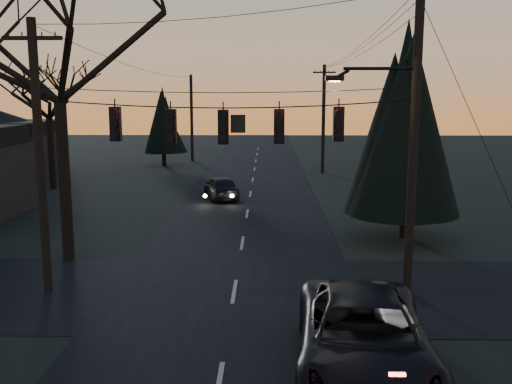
{
  "coord_description": "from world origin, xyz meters",
  "views": [
    {
      "loc": [
        1.03,
        -7.42,
        6.26
      ],
      "look_at": [
        0.72,
        8.75,
        3.47
      ],
      "focal_mm": 40.0,
      "sensor_mm": 36.0,
      "label": 1
    }
  ],
  "objects_px": {
    "utility_pole_far_r": "(322,173)",
    "bare_tree_left": "(56,35)",
    "utility_pole_right": "(407,293)",
    "utility_pole_far_l": "(192,161)",
    "sedan_oncoming_a": "(221,187)",
    "utility_pole_left": "(49,291)",
    "suv_near": "(364,338)",
    "evergreen_right": "(408,128)"
  },
  "relations": [
    {
      "from": "utility_pole_far_r",
      "to": "bare_tree_left",
      "type": "height_order",
      "value": "bare_tree_left"
    },
    {
      "from": "utility_pole_right",
      "to": "utility_pole_far_l",
      "type": "relative_size",
      "value": 1.25
    },
    {
      "from": "utility_pole_right",
      "to": "sedan_oncoming_a",
      "type": "height_order",
      "value": "utility_pole_right"
    },
    {
      "from": "utility_pole_right",
      "to": "utility_pole_left",
      "type": "relative_size",
      "value": 1.18
    },
    {
      "from": "utility_pole_far_l",
      "to": "suv_near",
      "type": "xyz_separation_m",
      "value": [
        9.2,
        -41.42,
        0.88
      ]
    },
    {
      "from": "utility_pole_far_r",
      "to": "evergreen_right",
      "type": "distance_m",
      "value": 21.43
    },
    {
      "from": "evergreen_right",
      "to": "utility_pole_far_l",
      "type": "bearing_deg",
      "value": 114.39
    },
    {
      "from": "utility_pole_left",
      "to": "sedan_oncoming_a",
      "type": "height_order",
      "value": "utility_pole_left"
    },
    {
      "from": "sedan_oncoming_a",
      "to": "evergreen_right",
      "type": "bearing_deg",
      "value": 119.76
    },
    {
      "from": "utility_pole_right",
      "to": "bare_tree_left",
      "type": "relative_size",
      "value": 0.84
    },
    {
      "from": "utility_pole_left",
      "to": "utility_pole_far_r",
      "type": "distance_m",
      "value": 30.27
    },
    {
      "from": "utility_pole_far_l",
      "to": "sedan_oncoming_a",
      "type": "distance_m",
      "value": 20.18
    },
    {
      "from": "utility_pole_left",
      "to": "evergreen_right",
      "type": "distance_m",
      "value": 15.66
    },
    {
      "from": "utility_pole_left",
      "to": "sedan_oncoming_a",
      "type": "distance_m",
      "value": 16.87
    },
    {
      "from": "evergreen_right",
      "to": "bare_tree_left",
      "type": "bearing_deg",
      "value": -165.3
    },
    {
      "from": "evergreen_right",
      "to": "sedan_oncoming_a",
      "type": "distance_m",
      "value": 13.3
    },
    {
      "from": "utility_pole_far_r",
      "to": "sedan_oncoming_a",
      "type": "xyz_separation_m",
      "value": [
        -7.2,
        -11.71,
        0.71
      ]
    },
    {
      "from": "utility_pole_right",
      "to": "suv_near",
      "type": "distance_m",
      "value": 5.96
    },
    {
      "from": "utility_pole_far_l",
      "to": "bare_tree_left",
      "type": "relative_size",
      "value": 0.67
    },
    {
      "from": "utility_pole_left",
      "to": "bare_tree_left",
      "type": "height_order",
      "value": "bare_tree_left"
    },
    {
      "from": "utility_pole_left",
      "to": "suv_near",
      "type": "height_order",
      "value": "utility_pole_left"
    },
    {
      "from": "bare_tree_left",
      "to": "evergreen_right",
      "type": "xyz_separation_m",
      "value": [
        13.64,
        3.58,
        -3.53
      ]
    },
    {
      "from": "utility_pole_left",
      "to": "utility_pole_right",
      "type": "bearing_deg",
      "value": 0.0
    },
    {
      "from": "sedan_oncoming_a",
      "to": "utility_pole_right",
      "type": "bearing_deg",
      "value": 99.73
    },
    {
      "from": "utility_pole_right",
      "to": "evergreen_right",
      "type": "relative_size",
      "value": 1.19
    },
    {
      "from": "utility_pole_far_l",
      "to": "utility_pole_left",
      "type": "bearing_deg",
      "value": -90.0
    },
    {
      "from": "utility_pole_left",
      "to": "utility_pole_far_l",
      "type": "xyz_separation_m",
      "value": [
        0.0,
        36.0,
        0.0
      ]
    },
    {
      "from": "evergreen_right",
      "to": "suv_near",
      "type": "xyz_separation_m",
      "value": [
        -3.87,
        -12.6,
        -3.92
      ]
    },
    {
      "from": "evergreen_right",
      "to": "utility_pole_left",
      "type": "bearing_deg",
      "value": -151.25
    },
    {
      "from": "utility_pole_left",
      "to": "suv_near",
      "type": "relative_size",
      "value": 1.34
    },
    {
      "from": "utility_pole_far_r",
      "to": "evergreen_right",
      "type": "bearing_deg",
      "value": -85.69
    },
    {
      "from": "utility_pole_far_l",
      "to": "suv_near",
      "type": "relative_size",
      "value": 1.26
    },
    {
      "from": "utility_pole_right",
      "to": "utility_pole_far_l",
      "type": "height_order",
      "value": "utility_pole_right"
    },
    {
      "from": "utility_pole_far_r",
      "to": "sedan_oncoming_a",
      "type": "bearing_deg",
      "value": -121.59
    },
    {
      "from": "evergreen_right",
      "to": "suv_near",
      "type": "height_order",
      "value": "evergreen_right"
    },
    {
      "from": "utility_pole_right",
      "to": "utility_pole_far_r",
      "type": "height_order",
      "value": "utility_pole_right"
    },
    {
      "from": "utility_pole_far_l",
      "to": "bare_tree_left",
      "type": "distance_m",
      "value": 33.47
    },
    {
      "from": "utility_pole_right",
      "to": "sedan_oncoming_a",
      "type": "xyz_separation_m",
      "value": [
        -7.2,
        16.29,
        0.71
      ]
    },
    {
      "from": "suv_near",
      "to": "utility_pole_far_r",
      "type": "bearing_deg",
      "value": 90.62
    },
    {
      "from": "utility_pole_far_r",
      "to": "bare_tree_left",
      "type": "xyz_separation_m",
      "value": [
        -12.07,
        -24.41,
        8.33
      ]
    },
    {
      "from": "utility_pole_right",
      "to": "utility_pole_far_l",
      "type": "xyz_separation_m",
      "value": [
        -11.5,
        36.0,
        0.0
      ]
    },
    {
      "from": "utility_pole_far_r",
      "to": "utility_pole_left",
      "type": "bearing_deg",
      "value": -112.33
    }
  ]
}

